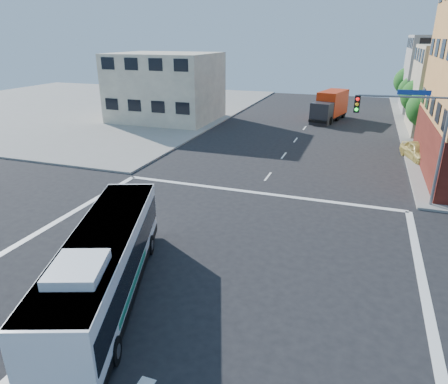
% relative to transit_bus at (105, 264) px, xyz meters
% --- Properties ---
extents(ground, '(120.00, 120.00, 0.00)m').
position_rel_transit_bus_xyz_m(ground, '(2.54, 3.67, -1.57)').
color(ground, black).
rests_on(ground, ground).
extents(sidewalk_nw, '(50.00, 50.00, 0.15)m').
position_rel_transit_bus_xyz_m(sidewalk_nw, '(-32.46, 38.67, -1.50)').
color(sidewalk_nw, gray).
rests_on(sidewalk_nw, ground).
extents(building_west, '(12.06, 10.06, 8.00)m').
position_rel_transit_bus_xyz_m(building_west, '(-14.48, 33.66, 2.43)').
color(building_west, beige).
rests_on(building_west, ground).
extents(signal_mast_ne, '(7.91, 1.13, 8.07)m').
position_rel_transit_bus_xyz_m(signal_mast_ne, '(11.62, 14.29, 3.41)').
color(signal_mast_ne, slate).
rests_on(signal_mast_ne, ground).
extents(street_tree_a, '(3.60, 3.60, 5.53)m').
position_rel_transit_bus_xyz_m(street_tree_a, '(14.44, 31.60, 2.02)').
color(street_tree_a, '#3B2115').
rests_on(street_tree_a, ground).
extents(street_tree_b, '(3.80, 3.80, 5.79)m').
position_rel_transit_bus_xyz_m(street_tree_b, '(14.44, 39.60, 2.18)').
color(street_tree_b, '#3B2115').
rests_on(street_tree_b, ground).
extents(street_tree_c, '(3.40, 3.40, 5.29)m').
position_rel_transit_bus_xyz_m(street_tree_c, '(14.44, 47.60, 1.89)').
color(street_tree_c, '#3B2115').
rests_on(street_tree_c, ground).
extents(street_tree_d, '(4.00, 4.00, 6.03)m').
position_rel_transit_bus_xyz_m(street_tree_d, '(14.44, 55.60, 2.31)').
color(street_tree_d, '#3B2115').
rests_on(street_tree_d, ground).
extents(transit_bus, '(5.89, 11.00, 3.22)m').
position_rel_transit_bus_xyz_m(transit_bus, '(0.00, 0.00, 0.00)').
color(transit_bus, black).
rests_on(transit_bus, ground).
extents(box_truck, '(3.98, 8.14, 3.52)m').
position_rel_transit_bus_xyz_m(box_truck, '(4.66, 40.17, 0.14)').
color(box_truck, '#242529').
rests_on(box_truck, ground).
extents(parked_car, '(3.06, 4.77, 1.51)m').
position_rel_transit_bus_xyz_m(parked_car, '(13.53, 25.16, -0.82)').
color(parked_car, '#D4BD5A').
rests_on(parked_car, ground).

